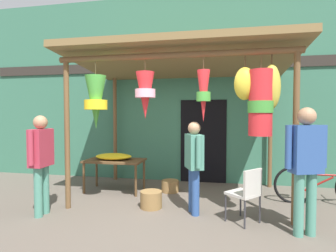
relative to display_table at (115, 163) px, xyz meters
name	(u,v)px	position (x,y,z in m)	size (l,w,h in m)	color
ground_plane	(159,210)	(1.21, -0.98, -0.61)	(30.00, 30.00, 0.00)	#60564C
shop_facade	(180,89)	(1.21, 1.29, 1.68)	(11.25, 0.29, 4.57)	#387056
market_stall_canopy	(182,72)	(1.51, -0.35, 1.84)	(4.22, 2.67, 2.88)	brown
display_table	(115,163)	(0.00, 0.00, 0.00)	(1.23, 0.69, 0.68)	brown
flower_heap_on_table	(114,156)	(-0.03, 0.03, 0.14)	(0.79, 0.55, 0.12)	yellow
folding_chair	(247,191)	(2.63, -1.27, -0.10)	(0.56, 0.56, 0.84)	beige
wicker_basket_by_table	(151,199)	(1.04, -0.87, -0.46)	(0.38, 0.38, 0.29)	olive
wicker_basket_spare	(170,186)	(1.18, 0.18, -0.48)	(0.37, 0.37, 0.24)	olive
parked_bicycle	(324,186)	(4.09, -0.11, -0.26)	(1.75, 0.44, 0.92)	black
vendor_in_orange	(41,157)	(-0.63, -1.56, 0.36)	(0.23, 0.59, 1.63)	#4C8E7A
customer_foreground	(194,160)	(1.80, -1.00, 0.29)	(0.36, 0.56, 1.53)	#2D5193
shopper_by_bananas	(306,160)	(3.37, -1.54, 0.43)	(0.57, 0.34, 1.74)	#4C8E7A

